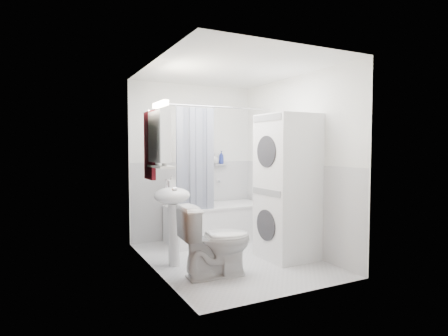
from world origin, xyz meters
name	(u,v)px	position (x,y,z in m)	size (l,w,h in m)	color
floor	(231,259)	(0.00, 0.00, 0.00)	(2.60, 2.60, 0.00)	silver
room_walls	(232,143)	(0.00, 0.00, 1.49)	(2.60, 2.60, 2.60)	white
wainscot	(221,209)	(0.00, 0.29, 0.60)	(1.98, 2.58, 2.58)	white
door	(175,189)	(-0.95, -0.55, 1.00)	(0.05, 2.00, 2.00)	brown
bathtub	(215,221)	(0.21, 0.92, 0.31)	(1.46, 0.69, 0.56)	white
tub_spout	(218,181)	(0.41, 1.25, 0.88)	(0.04, 0.04, 0.12)	silver
curtain_rod	(224,107)	(0.21, 0.63, 2.00)	(0.02, 0.02, 1.64)	silver
shower_curtain	(195,160)	(-0.23, 0.63, 1.25)	(0.55, 0.02, 1.45)	#131E44
sink	(173,208)	(-0.75, 0.09, 0.70)	(0.44, 0.37, 1.04)	white
medicine_cabinet	(159,135)	(-0.90, 0.10, 1.57)	(0.13, 0.50, 0.71)	white
shelf	(161,167)	(-0.89, 0.10, 1.20)	(0.18, 0.54, 0.03)	silver
shower_caddy	(221,165)	(0.46, 1.24, 1.15)	(0.22, 0.06, 0.02)	silver
towel	(150,144)	(-0.94, 0.40, 1.47)	(0.07, 0.36, 0.86)	#541019
washer_dryer	(288,187)	(0.68, -0.26, 0.92)	(0.68, 0.67, 1.85)	white
toilet	(216,241)	(-0.45, -0.48, 0.39)	(0.45, 0.80, 0.79)	white
soap_pump	(172,186)	(-0.71, 0.25, 0.95)	(0.08, 0.17, 0.08)	gray
shelf_bottle	(165,163)	(-0.89, -0.05, 1.25)	(0.07, 0.18, 0.07)	gray
shelf_cup	(158,161)	(-0.89, 0.22, 1.26)	(0.10, 0.09, 0.10)	gray
shampoo_a	(215,160)	(0.35, 1.24, 1.23)	(0.13, 0.17, 0.13)	gray
shampoo_b	(221,161)	(0.47, 1.24, 1.20)	(0.08, 0.21, 0.08)	navy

